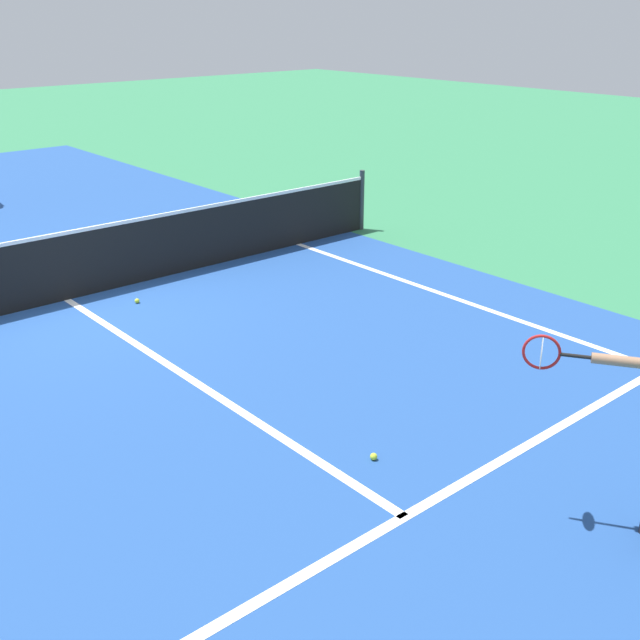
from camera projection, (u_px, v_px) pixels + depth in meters
name	position (u px, v px, depth m)	size (l,w,h in m)	color
ground_plane	(67.00, 300.00, 10.57)	(60.00, 60.00, 0.00)	#337F51
court_surface_inbounds	(67.00, 300.00, 10.57)	(10.62, 24.40, 0.00)	#234C93
line_sideline_right	(621.00, 356.00, 8.86)	(0.10, 11.89, 0.01)	white
line_service_near	(404.00, 517.00, 6.07)	(8.22, 0.10, 0.01)	white
line_center_service	(190.00, 379.00, 8.32)	(0.10, 6.40, 0.01)	white
net	(63.00, 266.00, 10.38)	(11.26, 0.09, 1.07)	#33383D
tennis_ball_near_net	(137.00, 301.00, 10.44)	(0.07, 0.07, 0.07)	#CCE033
tennis_ball_mid_court	(374.00, 457.00, 6.82)	(0.07, 0.07, 0.07)	#CCE033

